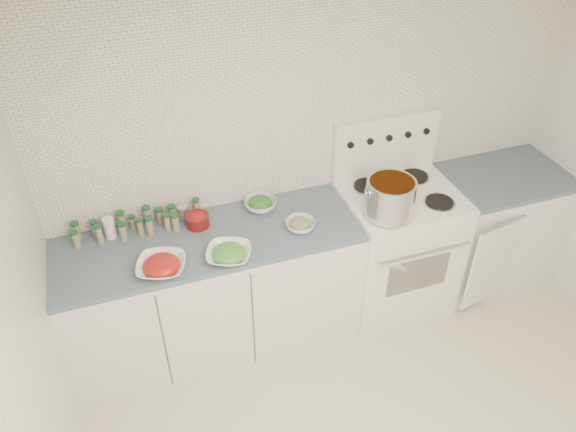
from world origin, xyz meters
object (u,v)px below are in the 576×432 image
object	(u,v)px
stove	(394,244)
bowl_snowpea	(229,254)
stock_pot	(390,196)
bowl_tomato	(161,266)

from	to	relation	value
stove	bowl_snowpea	size ratio (longest dim) A/B	4.11
stock_pot	bowl_snowpea	size ratio (longest dim) A/B	0.99
stock_pot	bowl_snowpea	xyz separation A→B (m)	(-1.04, -0.04, -0.14)
stove	bowl_tomato	distance (m)	1.68
stock_pot	bowl_tomato	size ratio (longest dim) A/B	0.96
bowl_tomato	bowl_snowpea	bearing A→B (deg)	-3.30
stove	bowl_tomato	world-z (taller)	stove
stock_pot	bowl_tomato	distance (m)	1.43
stove	stock_pot	world-z (taller)	stove
bowl_tomato	stove	bearing A→B (deg)	6.84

